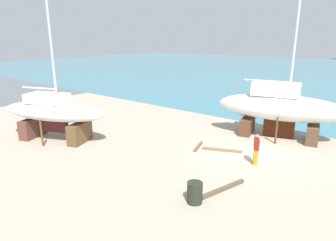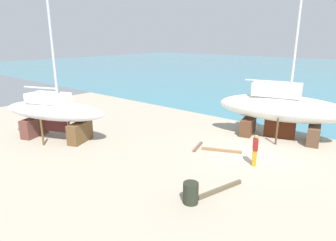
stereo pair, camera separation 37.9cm
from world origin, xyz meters
The scene contains 8 objects.
ground_plane centered at (0.00, -5.65, 0.00)m, with size 46.83×46.83×0.00m, color #A59985.
sailboat_large_starboard centered at (0.10, 3.94, 2.05)m, with size 8.38×4.00×11.78m.
sailboat_mid_port centered at (-10.95, -5.46, 1.85)m, with size 7.51×4.80×12.98m.
worker centered at (0.68, -1.03, 0.85)m, with size 0.41×0.50×1.64m.
barrel_ochre centered at (0.28, -6.08, 0.44)m, with size 0.62×0.62×0.87m, color #252B1F.
timber_long_aft centered at (0.73, -4.52, 0.09)m, with size 2.50×0.12×0.18m, color brown.
timber_long_fore centered at (-2.96, -0.85, 0.06)m, with size 1.59×0.15×0.12m, color brown.
timber_short_skew centered at (-1.55, -0.47, 0.07)m, with size 2.29×0.18×0.14m, color olive.
Camera 2 is at (6.25, -14.55, 6.36)m, focal length 31.17 mm.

